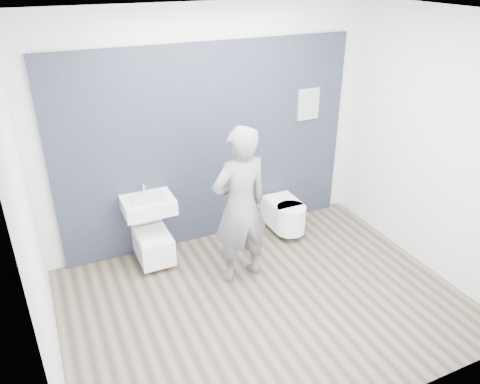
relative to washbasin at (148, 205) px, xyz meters
name	(u,v)px	position (x,y,z in m)	size (l,w,h in m)	color
ground	(264,301)	(0.84, -1.23, -0.73)	(4.00, 4.00, 0.00)	brown
room_shell	(269,144)	(0.84, -1.23, 1.01)	(4.00, 4.00, 4.00)	silver
tile_wall	(212,234)	(0.84, 0.24, -0.73)	(3.60, 0.06, 2.40)	black
washbasin	(148,205)	(0.00, 0.00, 0.00)	(0.56, 0.42, 0.42)	white
toilet_square	(153,243)	(0.00, -0.06, -0.48)	(0.38, 0.54, 0.72)	white
toilet_rounded	(285,214)	(1.71, -0.12, -0.46)	(0.39, 0.65, 0.35)	white
info_placard	(301,214)	(2.15, 0.20, -0.73)	(0.29, 0.03, 0.39)	silver
visitor	(240,206)	(0.80, -0.71, 0.15)	(0.64, 0.42, 1.76)	slate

